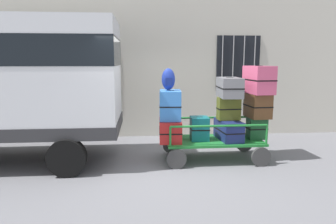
{
  "coord_description": "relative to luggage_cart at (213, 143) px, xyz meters",
  "views": [
    {
      "loc": [
        -0.47,
        -6.09,
        2.08
      ],
      "look_at": [
        0.08,
        0.19,
        1.04
      ],
      "focal_mm": 33.31,
      "sensor_mm": 36.0,
      "label": 1
    }
  ],
  "objects": [
    {
      "name": "suitcase_midright_bottom",
      "position": [
        0.92,
        -0.02,
        0.31
      ],
      "size": [
        0.41,
        0.3,
        0.46
      ],
      "color": "#194C28",
      "rests_on": "luggage_cart"
    },
    {
      "name": "suitcase_midleft_bottom",
      "position": [
        -0.31,
        -0.0,
        0.33
      ],
      "size": [
        0.39,
        0.41,
        0.49
      ],
      "color": "#0F5960",
      "rests_on": "luggage_cart"
    },
    {
      "name": "ground_plane",
      "position": [
        -1.04,
        -0.19,
        -0.35
      ],
      "size": [
        40.0,
        40.0,
        0.0
      ],
      "primitive_type": "plane",
      "color": "slate"
    },
    {
      "name": "cart_railing",
      "position": [
        0.0,
        -0.0,
        0.41
      ],
      "size": [
        1.97,
        0.95,
        0.41
      ],
      "color": "#1E722D",
      "rests_on": "luggage_cart"
    },
    {
      "name": "suitcase_center_bottom",
      "position": [
        0.31,
        -0.03,
        0.29
      ],
      "size": [
        0.48,
        0.83,
        0.42
      ],
      "color": "navy",
      "rests_on": "luggage_cart"
    },
    {
      "name": "suitcase_left_middle",
      "position": [
        -0.92,
        0.01,
        0.82
      ],
      "size": [
        0.48,
        0.63,
        0.61
      ],
      "color": "#3372C6",
      "rests_on": "suitcase_left_bottom"
    },
    {
      "name": "building_wall",
      "position": [
        -1.04,
        2.35,
        2.14
      ],
      "size": [
        12.0,
        0.38,
        5.0
      ],
      "color": "beige",
      "rests_on": "ground"
    },
    {
      "name": "suitcase_center_middle",
      "position": [
        0.31,
        0.01,
        0.74
      ],
      "size": [
        0.48,
        0.28,
        0.47
      ],
      "color": "#4C5119",
      "rests_on": "suitcase_center_bottom"
    },
    {
      "name": "suitcase_center_top",
      "position": [
        0.31,
        0.0,
        1.18
      ],
      "size": [
        0.47,
        0.78,
        0.41
      ],
      "color": "slate",
      "rests_on": "suitcase_center_middle"
    },
    {
      "name": "suitcase_midright_top",
      "position": [
        0.92,
        0.0,
        1.33
      ],
      "size": [
        0.48,
        0.79,
        0.57
      ],
      "color": "#CC4C72",
      "rests_on": "suitcase_midright_middle"
    },
    {
      "name": "backpack",
      "position": [
        -0.96,
        0.04,
        1.35
      ],
      "size": [
        0.27,
        0.22,
        0.44
      ],
      "color": "navy",
      "rests_on": "suitcase_left_middle"
    },
    {
      "name": "luggage_cart",
      "position": [
        0.0,
        0.0,
        0.0
      ],
      "size": [
        2.08,
        1.09,
        0.44
      ],
      "color": "#1E722D",
      "rests_on": "ground"
    },
    {
      "name": "suitcase_midright_middle",
      "position": [
        0.92,
        -0.01,
        0.79
      ],
      "size": [
        0.46,
        0.6,
        0.51
      ],
      "color": "brown",
      "rests_on": "suitcase_midright_bottom"
    },
    {
      "name": "suitcase_left_bottom",
      "position": [
        -0.92,
        0.0,
        0.3
      ],
      "size": [
        0.49,
        0.77,
        0.44
      ],
      "color": "#B21E1E",
      "rests_on": "luggage_cart"
    }
  ]
}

